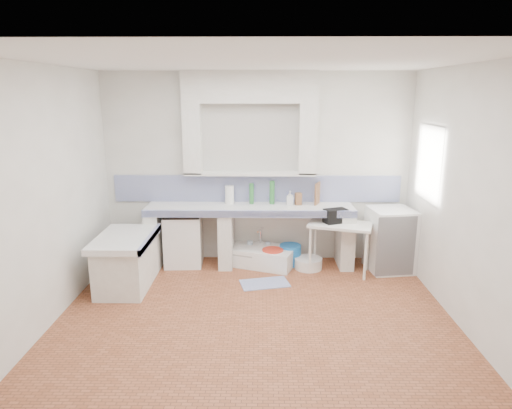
{
  "coord_description": "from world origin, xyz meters",
  "views": [
    {
      "loc": [
        0.08,
        -4.62,
        2.5
      ],
      "look_at": [
        0.0,
        1.0,
        1.1
      ],
      "focal_mm": 31.64,
      "sensor_mm": 36.0,
      "label": 1
    }
  ],
  "objects_px": {
    "sink": "(260,257)",
    "side_table": "(339,248)",
    "fridge": "(390,240)",
    "stove": "(184,240)"
  },
  "relations": [
    {
      "from": "fridge",
      "to": "stove",
      "type": "bearing_deg",
      "value": 168.44
    },
    {
      "from": "side_table",
      "to": "fridge",
      "type": "distance_m",
      "value": 0.75
    },
    {
      "from": "fridge",
      "to": "side_table",
      "type": "bearing_deg",
      "value": 179.15
    },
    {
      "from": "side_table",
      "to": "fridge",
      "type": "bearing_deg",
      "value": 24.67
    },
    {
      "from": "sink",
      "to": "side_table",
      "type": "height_order",
      "value": "side_table"
    },
    {
      "from": "stove",
      "to": "side_table",
      "type": "xyz_separation_m",
      "value": [
        2.26,
        -0.27,
        -0.02
      ]
    },
    {
      "from": "sink",
      "to": "fridge",
      "type": "height_order",
      "value": "fridge"
    },
    {
      "from": "stove",
      "to": "fridge",
      "type": "height_order",
      "value": "fridge"
    },
    {
      "from": "sink",
      "to": "fridge",
      "type": "distance_m",
      "value": 1.9
    },
    {
      "from": "stove",
      "to": "sink",
      "type": "height_order",
      "value": "stove"
    }
  ]
}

